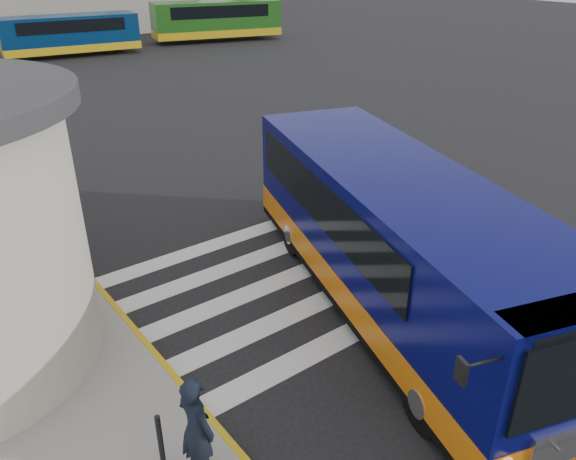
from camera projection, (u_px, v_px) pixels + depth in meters
ground at (280, 259)px, 13.70m from camera, size 140.00×140.00×0.00m
curb_strip at (59, 242)px, 14.30m from camera, size 0.12×34.00×0.16m
crosswalk at (283, 279)px, 12.86m from camera, size 8.00×5.35×0.01m
depot_building at (31, 9)px, 45.69m from camera, size 26.40×8.40×4.20m
transit_bus at (398, 246)px, 11.34m from camera, size 6.08×10.74×2.95m
pedestrian_a at (196, 428)px, 7.62m from camera, size 0.52×0.69×1.70m
bollard at (161, 443)px, 7.85m from camera, size 0.08×0.08×0.98m
far_bus_a at (70, 33)px, 37.77m from camera, size 9.07×3.67×2.27m
far_bus_b at (216, 19)px, 43.65m from camera, size 10.19×5.19×2.53m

